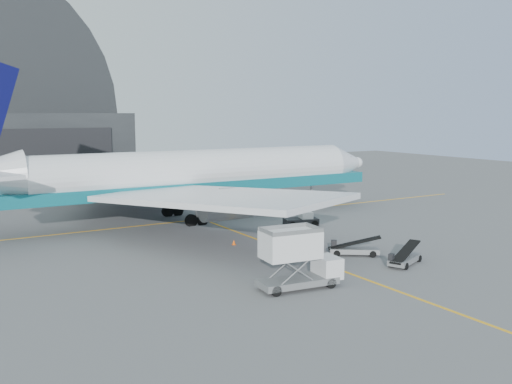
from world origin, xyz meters
TOP-DOWN VIEW (x-y plane):
  - ground at (0.00, 0.00)m, footprint 200.00×200.00m
  - taxi_lines at (0.00, 12.67)m, footprint 80.00×42.12m
  - distant_bldg_a at (38.00, 72.00)m, footprint 14.00×8.00m
  - distant_bldg_b at (55.00, 68.00)m, footprint 8.00×6.00m
  - airliner at (-2.10, 20.46)m, footprint 52.23×50.65m
  - catering_truck at (-5.55, -6.75)m, footprint 6.10×2.79m
  - pushback_tug at (7.39, 10.86)m, footprint 3.92×2.92m
  - belt_loader_a at (5.47, -6.03)m, footprint 4.28×2.85m
  - belt_loader_b at (3.93, -1.61)m, footprint 4.19×3.52m
  - traffic_cone at (-2.98, 7.00)m, footprint 0.32×0.32m

SIDE VIEW (x-z plane):
  - ground at x=0.00m, z-range 0.00..0.00m
  - distant_bldg_a at x=38.00m, z-range -2.00..2.00m
  - distant_bldg_b at x=55.00m, z-range -1.40..1.40m
  - taxi_lines at x=0.00m, z-range 0.00..0.02m
  - traffic_cone at x=-2.98m, z-range -0.01..0.45m
  - belt_loader_a at x=5.47m, z-range -0.31..1.32m
  - belt_loader_b at x=3.93m, z-range -0.32..1.36m
  - pushback_tug at x=7.39m, z-range -0.20..1.42m
  - catering_truck at x=-5.55m, z-range 0.02..4.09m
  - airliner at x=-2.10m, z-range -4.04..14.29m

